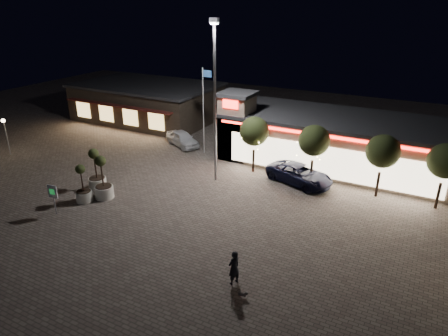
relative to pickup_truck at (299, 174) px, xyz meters
The scene contains 18 objects.
ground 13.39m from the pickup_truck, 127.75° to the right, with size 90.00×90.00×0.00m, color #635850.
retail_building 5.60m from the pickup_truck, 75.87° to the left, with size 20.40×8.40×6.10m.
restaurant_building 24.14m from the pickup_truck, 157.04° to the left, with size 16.40×11.00×4.30m.
floodlight_pole 9.17m from the pickup_truck, 157.42° to the right, with size 0.60×0.40×12.38m.
flagpole 11.12m from the pickup_truck, 166.47° to the left, with size 0.95×0.10×8.00m.
lamp_post_west 27.05m from the pickup_truck, 165.91° to the right, with size 0.36×0.36×3.48m.
string_tree_a 5.06m from the pickup_truck, behind, with size 2.42×2.42×4.79m.
string_tree_b 2.95m from the pickup_truck, 27.67° to the left, with size 2.42×2.42×4.79m.
string_tree_c 6.47m from the pickup_truck, ahead, with size 2.42×2.42×4.79m.
string_tree_d 10.22m from the pickup_truck, ahead, with size 2.42×2.42×4.79m.
pickup_truck is the anchor object (origin of this frame).
white_sedan 13.42m from the pickup_truck, 166.74° to the left, with size 1.76×4.38×1.49m, color silver.
pedestrian 13.41m from the pickup_truck, 86.41° to the right, with size 0.70×0.46×1.93m, color black.
dog 14.28m from the pickup_truck, 82.88° to the right, with size 0.48×0.26×0.26m.
planter_left 15.79m from the pickup_truck, 148.42° to the right, with size 1.34×1.34×3.30m.
planter_mid 16.43m from the pickup_truck, 141.26° to the right, with size 1.17×1.17×2.87m.
planter_right 15.04m from the pickup_truck, 142.48° to the right, with size 1.35×1.35×3.32m.
valet_sign 18.19m from the pickup_truck, 136.15° to the right, with size 0.72×0.17×2.18m.
Camera 1 is at (16.34, -17.82, 13.56)m, focal length 32.00 mm.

